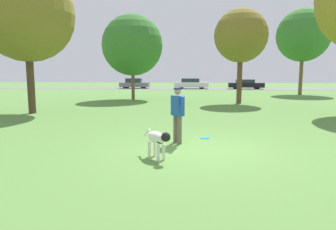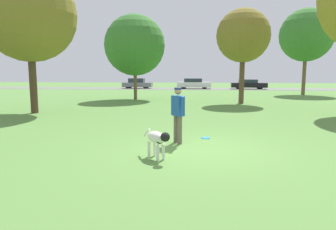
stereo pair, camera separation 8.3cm
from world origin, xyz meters
The scene contains 12 objects.
ground_plane centered at (0.00, 0.00, 0.00)m, with size 120.00×120.00×0.00m, color #56843D.
far_road_strip centered at (0.00, 31.97, 0.01)m, with size 120.00×6.00×0.01m.
person centered at (-0.61, 0.58, 0.91)m, with size 0.44×0.58×1.56m.
dog centered at (-0.95, -1.04, 0.47)m, with size 0.77×0.88×0.67m.
frisbee centered at (0.17, 1.31, 0.01)m, with size 0.27×0.27×0.02m.
tree_mid_center centered at (2.62, 12.54, 4.35)m, with size 3.44×3.44×6.09m.
tree_near_left centered at (-8.20, 6.30, 4.71)m, with size 4.46×4.46×6.95m.
tree_far_right centered at (9.53, 21.91, 5.47)m, with size 4.84×4.84×7.90m.
tree_far_left centered at (-4.99, 14.77, 4.05)m, with size 4.52×4.52×6.32m.
parked_car_grey centered at (-8.66, 32.31, 0.65)m, with size 3.96×1.76×1.35m.
parked_car_white centered at (-1.01, 31.99, 0.67)m, with size 4.42×1.75×1.35m.
parked_car_black centered at (6.00, 31.97, 0.62)m, with size 4.54×1.91×1.23m.
Camera 1 is at (-0.05, -7.61, 1.92)m, focal length 32.00 mm.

